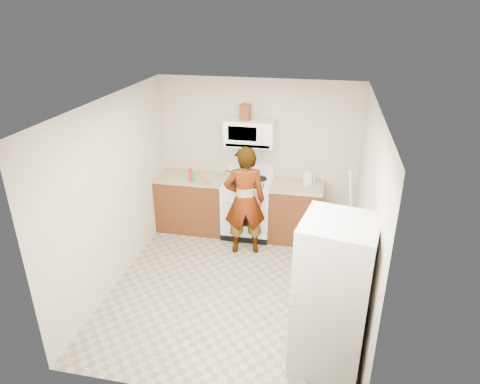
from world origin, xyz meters
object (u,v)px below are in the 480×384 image
(gas_range, at_px, (248,207))
(fridge, at_px, (333,297))
(kettle, at_px, (308,179))
(saucepan, at_px, (239,174))
(microwave, at_px, (250,132))
(person, at_px, (245,201))

(gas_range, relative_size, fridge, 0.66)
(fridge, bearing_deg, gas_range, 128.57)
(gas_range, bearing_deg, fridge, -62.12)
(kettle, bearing_deg, saucepan, 162.55)
(gas_range, height_order, kettle, gas_range)
(microwave, relative_size, kettle, 4.19)
(microwave, distance_m, saucepan, 0.71)
(gas_range, distance_m, fridge, 2.92)
(microwave, height_order, fridge, microwave)
(microwave, xyz_separation_m, saucepan, (-0.17, -0.04, -0.69))
(microwave, bearing_deg, person, -85.05)
(fridge, distance_m, kettle, 2.68)
(fridge, distance_m, saucepan, 3.07)
(gas_range, xyz_separation_m, microwave, (0.00, 0.13, 1.21))
(saucepan, bearing_deg, kettle, -0.52)
(person, relative_size, fridge, 1.00)
(microwave, distance_m, fridge, 3.13)
(kettle, bearing_deg, fridge, -97.95)
(person, bearing_deg, gas_range, -98.49)
(person, xyz_separation_m, kettle, (0.88, 0.63, 0.18))
(person, relative_size, saucepan, 8.30)
(gas_range, distance_m, saucepan, 0.56)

